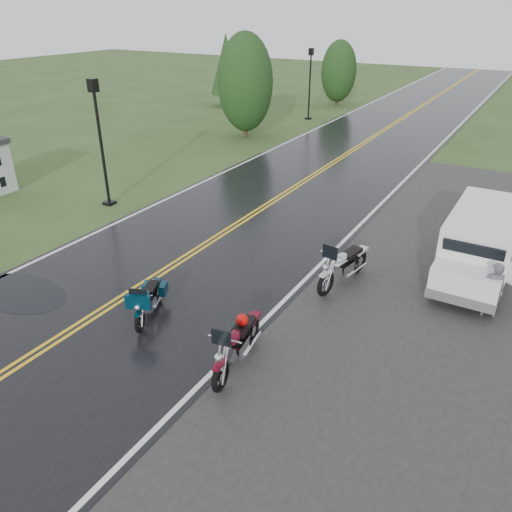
{
  "coord_description": "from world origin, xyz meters",
  "views": [
    {
      "loc": [
        8.8,
        -8.3,
        7.04
      ],
      "look_at": [
        2.8,
        2.0,
        1.0
      ],
      "focal_mm": 35.0,
      "sensor_mm": 36.0,
      "label": 1
    }
  ],
  "objects_px": {
    "motorcycle_red": "(220,365)",
    "lamp_post_near_left": "(101,144)",
    "van_white": "(440,261)",
    "motorcycle_teal": "(139,313)",
    "lamp_post_far_left": "(310,84)",
    "person_at_van": "(492,291)",
    "motorcycle_silver": "(326,274)"
  },
  "relations": [
    {
      "from": "motorcycle_red",
      "to": "lamp_post_near_left",
      "type": "distance_m",
      "value": 11.88
    },
    {
      "from": "van_white",
      "to": "lamp_post_near_left",
      "type": "relative_size",
      "value": 1.03
    },
    {
      "from": "motorcycle_teal",
      "to": "van_white",
      "type": "bearing_deg",
      "value": 20.07
    },
    {
      "from": "motorcycle_teal",
      "to": "van_white",
      "type": "distance_m",
      "value": 7.85
    },
    {
      "from": "lamp_post_near_left",
      "to": "van_white",
      "type": "bearing_deg",
      "value": -2.07
    },
    {
      "from": "motorcycle_teal",
      "to": "lamp_post_far_left",
      "type": "xyz_separation_m",
      "value": [
        -7.04,
        24.62,
        1.72
      ]
    },
    {
      "from": "motorcycle_red",
      "to": "person_at_van",
      "type": "distance_m",
      "value": 7.07
    },
    {
      "from": "motorcycle_red",
      "to": "lamp_post_far_left",
      "type": "relative_size",
      "value": 0.5
    },
    {
      "from": "lamp_post_far_left",
      "to": "person_at_van",
      "type": "bearing_deg",
      "value": -54.44
    },
    {
      "from": "person_at_van",
      "to": "lamp_post_near_left",
      "type": "relative_size",
      "value": 0.31
    },
    {
      "from": "person_at_van",
      "to": "lamp_post_far_left",
      "type": "bearing_deg",
      "value": -71.18
    },
    {
      "from": "motorcycle_teal",
      "to": "van_white",
      "type": "height_order",
      "value": "van_white"
    },
    {
      "from": "van_white",
      "to": "motorcycle_red",
      "type": "bearing_deg",
      "value": -114.39
    },
    {
      "from": "motorcycle_teal",
      "to": "van_white",
      "type": "relative_size",
      "value": 0.39
    },
    {
      "from": "motorcycle_red",
      "to": "person_at_van",
      "type": "xyz_separation_m",
      "value": [
        4.26,
        5.65,
        0.07
      ]
    },
    {
      "from": "van_white",
      "to": "motorcycle_teal",
      "type": "bearing_deg",
      "value": -135.42
    },
    {
      "from": "motorcycle_silver",
      "to": "motorcycle_teal",
      "type": "bearing_deg",
      "value": -120.59
    },
    {
      "from": "motorcycle_silver",
      "to": "person_at_van",
      "type": "distance_m",
      "value": 4.07
    },
    {
      "from": "lamp_post_near_left",
      "to": "lamp_post_far_left",
      "type": "distance_m",
      "value": 18.71
    },
    {
      "from": "van_white",
      "to": "lamp_post_far_left",
      "type": "relative_size",
      "value": 1.08
    },
    {
      "from": "motorcycle_teal",
      "to": "lamp_post_near_left",
      "type": "relative_size",
      "value": 0.4
    },
    {
      "from": "motorcycle_red",
      "to": "van_white",
      "type": "bearing_deg",
      "value": 56.28
    },
    {
      "from": "motorcycle_red",
      "to": "motorcycle_silver",
      "type": "height_order",
      "value": "motorcycle_silver"
    },
    {
      "from": "motorcycle_teal",
      "to": "lamp_post_near_left",
      "type": "bearing_deg",
      "value": 115.46
    },
    {
      "from": "motorcycle_silver",
      "to": "motorcycle_red",
      "type": "bearing_deg",
      "value": -85.17
    },
    {
      "from": "person_at_van",
      "to": "motorcycle_teal",
      "type": "bearing_deg",
      "value": 18.34
    },
    {
      "from": "lamp_post_far_left",
      "to": "lamp_post_near_left",
      "type": "bearing_deg",
      "value": -89.67
    },
    {
      "from": "van_white",
      "to": "lamp_post_near_left",
      "type": "xyz_separation_m",
      "value": [
        -12.56,
        0.45,
        1.41
      ]
    },
    {
      "from": "lamp_post_near_left",
      "to": "lamp_post_far_left",
      "type": "height_order",
      "value": "lamp_post_near_left"
    },
    {
      "from": "person_at_van",
      "to": "lamp_post_far_left",
      "type": "relative_size",
      "value": 0.33
    },
    {
      "from": "motorcycle_red",
      "to": "van_white",
      "type": "xyz_separation_m",
      "value": [
        2.86,
        6.17,
        0.29
      ]
    },
    {
      "from": "lamp_post_far_left",
      "to": "motorcycle_silver",
      "type": "bearing_deg",
      "value": -64.02
    }
  ]
}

